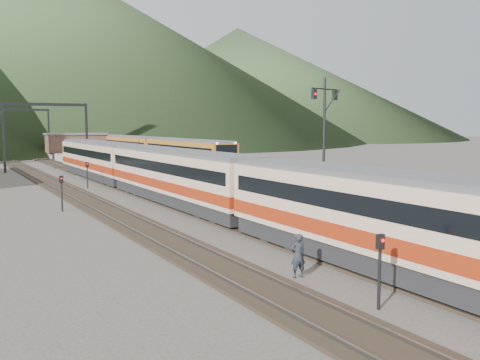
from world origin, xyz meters
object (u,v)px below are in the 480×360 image
second_train (132,148)px  worker (298,256)px  signal_mast (324,129)px  main_train (179,175)px

second_train → worker: size_ratio=37.52×
worker → second_train: bearing=-95.4°
signal_mast → second_train: bearing=82.0°
main_train → second_train: bearing=75.6°
main_train → worker: bearing=-99.7°
main_train → signal_mast: bearing=-71.3°
second_train → signal_mast: size_ratio=8.70×
signal_mast → worker: (-6.78, -7.15, -4.41)m
second_train → main_train: bearing=-104.4°
main_train → signal_mast: size_ratio=8.82×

